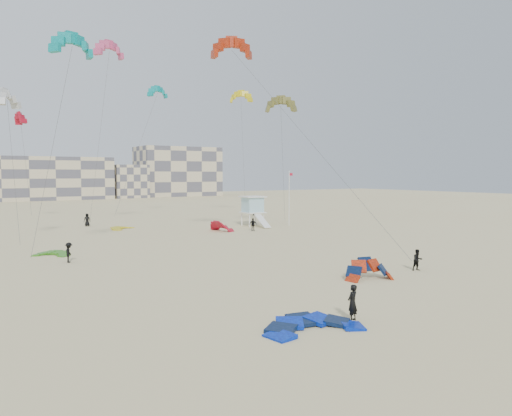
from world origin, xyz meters
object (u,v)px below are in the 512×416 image
kite_ground_blue (312,329)px  kitesurfer_main (352,303)px  kite_ground_orange (369,280)px  lifeguard_tower_near (253,211)px

kite_ground_blue → kitesurfer_main: kitesurfer_main is taller
kite_ground_orange → kitesurfer_main: size_ratio=1.87×
kite_ground_orange → lifeguard_tower_near: size_ratio=0.59×
kitesurfer_main → lifeguard_tower_near: bearing=-132.7°
kite_ground_blue → kite_ground_orange: size_ratio=1.35×
kite_ground_blue → kite_ground_orange: bearing=41.7°
kite_ground_blue → kitesurfer_main: bearing=9.7°
lifeguard_tower_near → kite_ground_orange: bearing=-106.7°
kitesurfer_main → kite_ground_blue: bearing=-16.5°
kitesurfer_main → lifeguard_tower_near: size_ratio=0.32×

